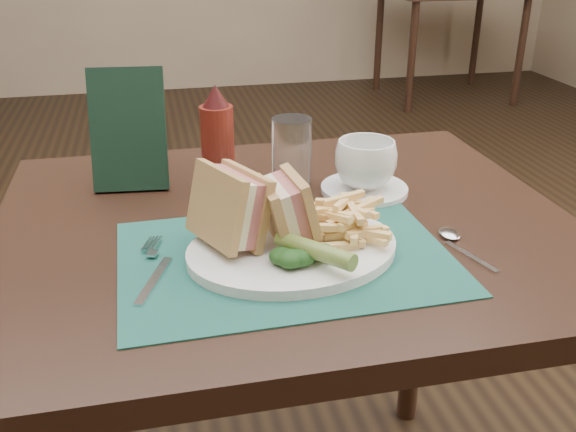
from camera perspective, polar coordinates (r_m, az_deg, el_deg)
The scene contains 18 objects.
floor at distance 1.84m, azimuth -3.58°, elevation -15.10°, with size 7.00×7.00×0.00m, color black.
wall_back at distance 5.04m, azimuth -10.05°, elevation 11.07°, with size 6.00×6.00×0.00m, color tan.
table_main at distance 1.22m, azimuth -0.16°, elevation -16.45°, with size 0.90×0.75×0.75m, color black, non-canonical shape.
table_bg_right at distance 4.79m, azimuth 13.93°, elevation 14.62°, with size 0.90×0.75×0.75m, color black, non-canonical shape.
placemat at distance 0.90m, azimuth -0.24°, elevation -3.67°, with size 0.46×0.33×0.00m, color #195145.
plate at distance 0.90m, azimuth 0.41°, elevation -2.96°, with size 0.30×0.24×0.01m, color white, non-canonical shape.
sandwich_half_a at distance 0.87m, azimuth -6.40°, elevation 0.54°, with size 0.06×0.11×0.10m, color tan, non-canonical shape.
sandwich_half_b at distance 0.88m, azimuth -1.40°, elevation 0.56°, with size 0.06×0.10×0.09m, color tan, non-canonical shape.
kale_garnish at distance 0.85m, azimuth 1.30°, elevation -3.24°, with size 0.11×0.08×0.03m, color #163914, non-canonical shape.
pickle_spear at distance 0.83m, azimuth 2.41°, elevation -3.06°, with size 0.02×0.02×0.12m, color olive.
fries_pile at distance 0.91m, azimuth 4.84°, elevation 0.10°, with size 0.18×0.20×0.06m, color #F8CE7C, non-canonical shape.
fork at distance 0.88m, azimuth -11.91°, elevation -4.40°, with size 0.03×0.17×0.01m, color silver, non-canonical shape.
spoon at distance 0.95m, azimuth 15.30°, elevation -2.64°, with size 0.03×0.15×0.01m, color silver, non-canonical shape.
saucer at distance 1.12m, azimuth 6.79°, elevation 2.38°, with size 0.15×0.15×0.01m, color white.
coffee_cup at distance 1.10m, azimuth 6.91°, elevation 4.62°, with size 0.11×0.11×0.08m, color white.
drinking_glass at distance 1.09m, azimuth 0.33°, elevation 5.37°, with size 0.07×0.07×0.13m, color white.
ketchup_bottle at distance 1.09m, azimuth -6.28°, elevation 6.77°, with size 0.06×0.06×0.19m, color #611810, non-canonical shape.
check_presenter at distance 1.14m, azimuth -14.01°, elevation 7.46°, with size 0.13×0.01×0.21m, color black.
Camera 1 is at (-0.19, -1.39, 1.18)m, focal length 40.00 mm.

